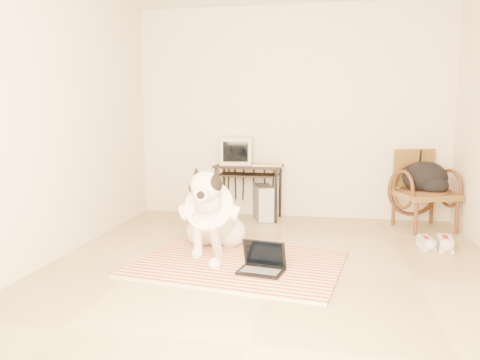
% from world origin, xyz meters
% --- Properties ---
extents(floor, '(4.50, 4.50, 0.00)m').
position_xyz_m(floor, '(0.00, 0.00, 0.00)').
color(floor, tan).
rests_on(floor, ground).
extents(wall_back, '(4.50, 0.00, 4.50)m').
position_xyz_m(wall_back, '(0.00, 2.25, 1.35)').
color(wall_back, beige).
rests_on(wall_back, floor).
extents(wall_front, '(4.50, 0.00, 4.50)m').
position_xyz_m(wall_front, '(0.00, -2.25, 1.35)').
color(wall_front, beige).
rests_on(wall_front, floor).
extents(wall_left, '(0.00, 4.50, 4.50)m').
position_xyz_m(wall_left, '(-2.00, 0.00, 1.35)').
color(wall_left, beige).
rests_on(wall_left, floor).
extents(rug, '(1.98, 1.64, 0.02)m').
position_xyz_m(rug, '(-0.31, 0.13, 0.01)').
color(rug, red).
rests_on(rug, floor).
extents(dog, '(0.60, 1.24, 0.90)m').
position_xyz_m(dog, '(-0.63, 0.46, 0.36)').
color(dog, silver).
rests_on(dog, rug).
extents(laptop, '(0.41, 0.33, 0.26)m').
position_xyz_m(laptop, '(-0.07, -0.08, 0.08)').
color(laptop, black).
rests_on(laptop, rug).
extents(computer_desk, '(0.86, 0.51, 0.70)m').
position_xyz_m(computer_desk, '(-0.51, 1.98, 0.60)').
color(computer_desk, black).
rests_on(computer_desk, floor).
extents(crt_monitor, '(0.43, 0.41, 0.35)m').
position_xyz_m(crt_monitor, '(-0.67, 2.04, 0.87)').
color(crt_monitor, '#B6AA8E').
rests_on(crt_monitor, computer_desk).
extents(desk_keyboard, '(0.37, 0.16, 0.02)m').
position_xyz_m(desk_keyboard, '(-0.26, 1.87, 0.71)').
color(desk_keyboard, '#B6AA8E').
rests_on(desk_keyboard, computer_desk).
extents(pc_tower, '(0.32, 0.50, 0.44)m').
position_xyz_m(pc_tower, '(-0.31, 1.97, 0.22)').
color(pc_tower, '#515154').
rests_on(pc_tower, floor).
extents(rattan_chair, '(0.77, 0.76, 0.92)m').
position_xyz_m(rattan_chair, '(1.58, 1.83, 0.46)').
color(rattan_chair, brown).
rests_on(rattan_chair, floor).
extents(backpack, '(0.50, 0.45, 0.37)m').
position_xyz_m(backpack, '(1.60, 1.77, 0.60)').
color(backpack, black).
rests_on(backpack, rattan_chair).
extents(sneaker_left, '(0.14, 0.30, 0.10)m').
position_xyz_m(sneaker_left, '(1.46, 0.98, 0.04)').
color(sneaker_left, white).
rests_on(sneaker_left, floor).
extents(sneaker_right, '(0.18, 0.35, 0.12)m').
position_xyz_m(sneaker_right, '(1.64, 0.97, 0.05)').
color(sneaker_right, white).
rests_on(sneaker_right, floor).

